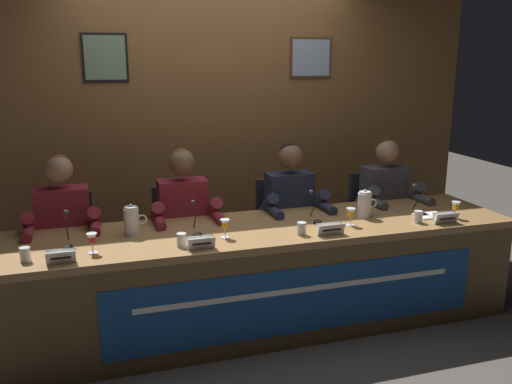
{
  "coord_description": "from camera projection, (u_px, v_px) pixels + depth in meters",
  "views": [
    {
      "loc": [
        -1.05,
        -3.4,
        1.86
      ],
      "look_at": [
        0.0,
        0.0,
        0.98
      ],
      "focal_mm": 37.83,
      "sensor_mm": 36.0,
      "label": 1
    }
  ],
  "objects": [
    {
      "name": "ground_plane",
      "position": [
        256.0,
        323.0,
        3.9
      ],
      "size": [
        12.0,
        12.0,
        0.0
      ],
      "primitive_type": "plane",
      "color": "#4C4742"
    },
    {
      "name": "wall_back_panelled",
      "position": [
        213.0,
        124.0,
        4.78
      ],
      "size": [
        4.9,
        0.14,
        2.6
      ],
      "color": "brown",
      "rests_on": "ground_plane"
    },
    {
      "name": "conference_table",
      "position": [
        262.0,
        263.0,
        3.67
      ],
      "size": [
        3.7,
        0.83,
        0.73
      ],
      "color": "olive",
      "rests_on": "ground_plane"
    },
    {
      "name": "chair_far_left",
      "position": [
        68.0,
        257.0,
        3.98
      ],
      "size": [
        0.44,
        0.44,
        0.9
      ],
      "color": "black",
      "rests_on": "ground_plane"
    },
    {
      "name": "panelist_far_left",
      "position": [
        64.0,
        229.0,
        3.73
      ],
      "size": [
        0.51,
        0.48,
        1.23
      ],
      "color": "black",
      "rests_on": "ground_plane"
    },
    {
      "name": "nameplate_far_left",
      "position": [
        61.0,
        257.0,
        3.05
      ],
      "size": [
        0.16,
        0.06,
        0.08
      ],
      "color": "white",
      "rests_on": "conference_table"
    },
    {
      "name": "juice_glass_far_left",
      "position": [
        92.0,
        239.0,
        3.21
      ],
      "size": [
        0.06,
        0.06,
        0.12
      ],
      "color": "white",
      "rests_on": "conference_table"
    },
    {
      "name": "water_cup_far_left",
      "position": [
        25.0,
        255.0,
        3.08
      ],
      "size": [
        0.06,
        0.06,
        0.08
      ],
      "color": "silver",
      "rests_on": "conference_table"
    },
    {
      "name": "microphone_far_left",
      "position": [
        67.0,
        236.0,
        3.31
      ],
      "size": [
        0.06,
        0.17,
        0.22
      ],
      "color": "black",
      "rests_on": "conference_table"
    },
    {
      "name": "chair_center_left",
      "position": [
        182.0,
        246.0,
        4.23
      ],
      "size": [
        0.44,
        0.44,
        0.9
      ],
      "color": "black",
      "rests_on": "ground_plane"
    },
    {
      "name": "panelist_center_left",
      "position": [
        185.0,
        219.0,
        3.98
      ],
      "size": [
        0.51,
        0.48,
        1.23
      ],
      "color": "black",
      "rests_on": "ground_plane"
    },
    {
      "name": "nameplate_center_left",
      "position": [
        201.0,
        243.0,
        3.28
      ],
      "size": [
        0.17,
        0.06,
        0.08
      ],
      "color": "white",
      "rests_on": "conference_table"
    },
    {
      "name": "juice_glass_center_left",
      "position": [
        225.0,
        225.0,
        3.48
      ],
      "size": [
        0.06,
        0.06,
        0.12
      ],
      "color": "white",
      "rests_on": "conference_table"
    },
    {
      "name": "water_cup_center_left",
      "position": [
        182.0,
        241.0,
        3.33
      ],
      "size": [
        0.06,
        0.06,
        0.08
      ],
      "color": "silver",
      "rests_on": "conference_table"
    },
    {
      "name": "microphone_center_left",
      "position": [
        196.0,
        224.0,
        3.55
      ],
      "size": [
        0.06,
        0.17,
        0.22
      ],
      "color": "black",
      "rests_on": "conference_table"
    },
    {
      "name": "chair_center_right",
      "position": [
        283.0,
        235.0,
        4.47
      ],
      "size": [
        0.44,
        0.44,
        0.9
      ],
      "color": "black",
      "rests_on": "ground_plane"
    },
    {
      "name": "panelist_center_right",
      "position": [
        293.0,
        210.0,
        4.22
      ],
      "size": [
        0.51,
        0.48,
        1.23
      ],
      "color": "black",
      "rests_on": "ground_plane"
    },
    {
      "name": "nameplate_center_right",
      "position": [
        331.0,
        229.0,
        3.55
      ],
      "size": [
        0.19,
        0.06,
        0.08
      ],
      "color": "white",
      "rests_on": "conference_table"
    },
    {
      "name": "juice_glass_center_right",
      "position": [
        351.0,
        213.0,
        3.74
      ],
      "size": [
        0.06,
        0.06,
        0.12
      ],
      "color": "white",
      "rests_on": "conference_table"
    },
    {
      "name": "water_cup_center_right",
      "position": [
        302.0,
        229.0,
        3.55
      ],
      "size": [
        0.06,
        0.06,
        0.08
      ],
      "color": "silver",
      "rests_on": "conference_table"
    },
    {
      "name": "microphone_center_right",
      "position": [
        315.0,
        212.0,
        3.82
      ],
      "size": [
        0.06,
        0.17,
        0.22
      ],
      "color": "black",
      "rests_on": "conference_table"
    },
    {
      "name": "chair_far_right",
      "position": [
        375.0,
        226.0,
        4.72
      ],
      "size": [
        0.44,
        0.44,
        0.9
      ],
      "color": "black",
      "rests_on": "ground_plane"
    },
    {
      "name": "panelist_far_right",
      "position": [
        388.0,
        201.0,
        4.47
      ],
      "size": [
        0.51,
        0.48,
        1.23
      ],
      "color": "black",
      "rests_on": "ground_plane"
    },
    {
      "name": "nameplate_far_right",
      "position": [
        446.0,
        218.0,
        3.8
      ],
      "size": [
        0.18,
        0.06,
        0.08
      ],
      "color": "white",
      "rests_on": "conference_table"
    },
    {
      "name": "juice_glass_far_right",
      "position": [
        456.0,
        207.0,
        3.91
      ],
      "size": [
        0.06,
        0.06,
        0.12
      ],
      "color": "white",
      "rests_on": "conference_table"
    },
    {
      "name": "water_cup_far_right",
      "position": [
        418.0,
        217.0,
        3.82
      ],
      "size": [
        0.06,
        0.06,
        0.08
      ],
      "color": "silver",
      "rests_on": "conference_table"
    },
    {
      "name": "microphone_far_right",
      "position": [
        420.0,
        205.0,
        4.01
      ],
      "size": [
        0.06,
        0.17,
        0.22
      ],
      "color": "black",
      "rests_on": "conference_table"
    },
    {
      "name": "water_pitcher_left_side",
      "position": [
        132.0,
        221.0,
        3.54
      ],
      "size": [
        0.15,
        0.1,
        0.21
      ],
      "color": "silver",
      "rests_on": "conference_table"
    },
    {
      "name": "water_pitcher_right_side",
      "position": [
        364.0,
        204.0,
        3.95
      ],
      "size": [
        0.15,
        0.1,
        0.21
      ],
      "color": "silver",
      "rests_on": "conference_table"
    },
    {
      "name": "document_stack_far_right",
      "position": [
        430.0,
        216.0,
        3.98
      ],
      "size": [
        0.21,
        0.15,
        0.01
      ],
      "color": "white",
      "rests_on": "conference_table"
    }
  ]
}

